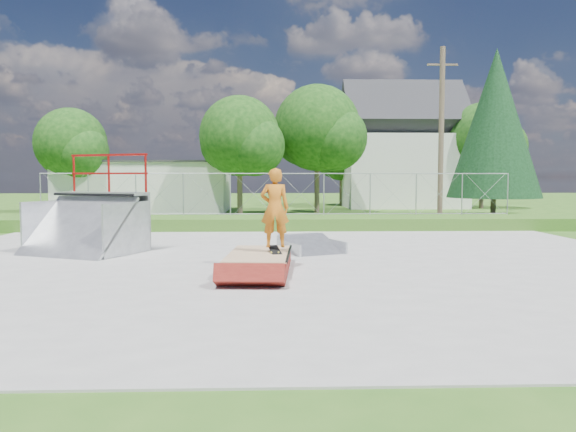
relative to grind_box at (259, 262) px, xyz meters
name	(u,v)px	position (x,y,z in m)	size (l,w,h in m)	color
ground	(283,265)	(0.56, 0.88, -0.21)	(120.00, 120.00, 0.00)	#2D5D1A
concrete_pad	(283,264)	(0.56, 0.88, -0.19)	(20.00, 16.00, 0.04)	#969593
grass_berm	(278,223)	(0.56, 10.38, 0.04)	(24.00, 3.00, 0.50)	#2D5D1A
grind_box	(259,262)	(0.00, 0.00, 0.00)	(1.55, 2.90, 0.42)	maroon
quarter_pipe	(82,204)	(-4.93, 3.01, 1.19)	(2.80, 2.37, 2.80)	#989AA0
flat_bank_ramp	(312,245)	(1.41, 2.94, 0.01)	(1.46, 1.56, 0.45)	#989AA0
skateboard	(275,250)	(0.35, 0.14, 0.25)	(0.22, 0.80, 0.02)	black
skater	(275,211)	(0.35, 0.14, 1.15)	(0.66, 0.43, 1.80)	orange
concrete_stairs	(61,221)	(-7.94, 9.58, 0.19)	(1.50, 1.60, 0.80)	#969593
chain_link_fence	(277,194)	(0.56, 11.38, 1.19)	(20.00, 0.06, 1.80)	#989CA0
utility_building_flat	(147,187)	(-7.44, 22.88, 1.29)	(10.00, 6.00, 3.00)	silver
gable_house	(402,153)	(9.56, 26.88, 3.63)	(8.40, 6.08, 8.94)	silver
utility_pole	(441,136)	(8.06, 12.88, 3.79)	(0.24, 0.24, 8.00)	brown
tree_left_near	(244,139)	(-1.20, 18.71, 4.03)	(4.76, 4.48, 6.65)	brown
tree_center	(322,131)	(3.34, 20.69, 4.64)	(5.44, 5.12, 7.60)	brown
tree_left_far	(74,146)	(-11.21, 20.72, 3.73)	(4.42, 4.16, 6.18)	brown
tree_right_far	(488,141)	(14.82, 24.70, 4.33)	(5.10, 4.80, 7.12)	brown
tree_back_mid	(345,157)	(5.77, 28.73, 3.42)	(4.08, 3.84, 5.70)	brown
conifer_tree	(495,123)	(12.56, 17.88, 4.84)	(5.04, 5.04, 9.10)	brown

